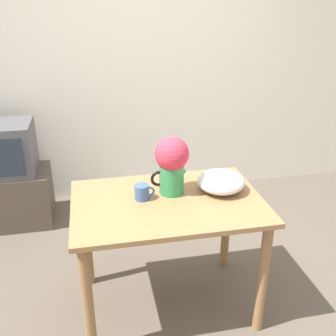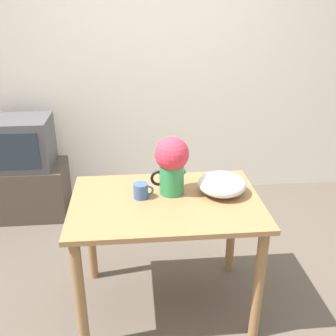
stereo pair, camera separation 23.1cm
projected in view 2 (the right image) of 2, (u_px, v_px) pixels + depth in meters
name	position (u px, v px, depth m)	size (l,w,h in m)	color
ground_plane	(175.00, 316.00, 2.50)	(12.00, 12.00, 0.00)	brown
wall_back	(155.00, 62.00, 3.61)	(8.00, 0.05, 2.60)	silver
table	(166.00, 220.00, 2.35)	(1.11, 0.75, 0.77)	olive
flower_vase	(172.00, 162.00, 2.30)	(0.23, 0.20, 0.36)	#2D844C
coffee_mug	(141.00, 191.00, 2.31)	(0.12, 0.09, 0.09)	#385689
white_bowl	(222.00, 184.00, 2.35)	(0.29, 0.29, 0.12)	silver
tv_stand	(27.00, 190.00, 3.57)	(0.71, 0.44, 0.48)	#4C4238
tv_set	(19.00, 143.00, 3.38)	(0.54, 0.43, 0.44)	#4C4C51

